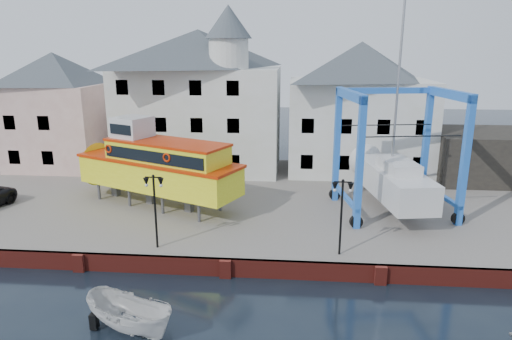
{
  "coord_description": "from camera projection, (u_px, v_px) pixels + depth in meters",
  "views": [
    {
      "loc": [
        3.48,
        -21.57,
        11.79
      ],
      "look_at": [
        1.0,
        7.0,
        4.0
      ],
      "focal_mm": 32.0,
      "sensor_mm": 36.0,
      "label": 1
    }
  ],
  "objects": [
    {
      "name": "ground",
      "position": [
        226.0,
        277.0,
        24.12
      ],
      "size": [
        140.0,
        140.0,
        0.0
      ],
      "primitive_type": "plane",
      "color": "black",
      "rests_on": "ground"
    },
    {
      "name": "hardstanding",
      "position": [
        247.0,
        200.0,
        34.56
      ],
      "size": [
        44.0,
        22.0,
        1.0
      ],
      "primitive_type": "cube",
      "color": "#69615B",
      "rests_on": "ground"
    },
    {
      "name": "quay_wall",
      "position": [
        226.0,
        267.0,
        24.09
      ],
      "size": [
        44.0,
        0.47,
        1.0
      ],
      "color": "maroon",
      "rests_on": "ground"
    },
    {
      "name": "building_pink",
      "position": [
        58.0,
        111.0,
        41.31
      ],
      "size": [
        8.0,
        7.0,
        10.3
      ],
      "color": "tan",
      "rests_on": "hardstanding"
    },
    {
      "name": "building_white_main",
      "position": [
        201.0,
        98.0,
        40.28
      ],
      "size": [
        14.0,
        8.3,
        14.0
      ],
      "color": "silver",
      "rests_on": "hardstanding"
    },
    {
      "name": "building_white_right",
      "position": [
        359.0,
        108.0,
        39.9
      ],
      "size": [
        12.0,
        8.0,
        11.2
      ],
      "color": "silver",
      "rests_on": "hardstanding"
    },
    {
      "name": "shed_dark",
      "position": [
        481.0,
        155.0,
        38.09
      ],
      "size": [
        8.0,
        7.0,
        4.0
      ],
      "primitive_type": "cube",
      "color": "black",
      "rests_on": "hardstanding"
    },
    {
      "name": "lamp_post_left",
      "position": [
        154.0,
        193.0,
        24.51
      ],
      "size": [
        1.12,
        0.32,
        4.2
      ],
      "color": "black",
      "rests_on": "hardstanding"
    },
    {
      "name": "lamp_post_right",
      "position": [
        342.0,
        198.0,
        23.68
      ],
      "size": [
        1.12,
        0.32,
        4.2
      ],
      "color": "black",
      "rests_on": "hardstanding"
    },
    {
      "name": "tour_boat",
      "position": [
        149.0,
        164.0,
        31.71
      ],
      "size": [
        14.09,
        8.83,
        6.09
      ],
      "rotation": [
        0.0,
        0.0,
        -0.43
      ],
      "color": "#59595E",
      "rests_on": "hardstanding"
    },
    {
      "name": "travel_lift",
      "position": [
        389.0,
        171.0,
        31.1
      ],
      "size": [
        8.14,
        10.64,
        15.64
      ],
      "rotation": [
        0.0,
        0.0,
        0.17
      ],
      "color": "blue",
      "rests_on": "hardstanding"
    },
    {
      "name": "motorboat_a",
      "position": [
        131.0,
        331.0,
        19.53
      ],
      "size": [
        4.89,
        3.52,
        1.77
      ],
      "primitive_type": "imported",
      "rotation": [
        0.0,
        0.0,
        1.13
      ],
      "color": "silver",
      "rests_on": "ground"
    }
  ]
}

